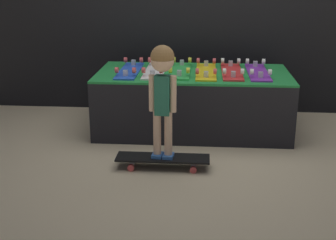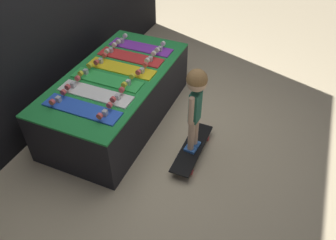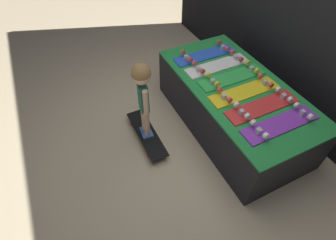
{
  "view_description": "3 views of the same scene",
  "coord_description": "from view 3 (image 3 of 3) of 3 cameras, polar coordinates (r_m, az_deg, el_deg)",
  "views": [
    {
      "loc": [
        0.1,
        -3.8,
        1.52
      ],
      "look_at": [
        -0.18,
        -0.23,
        0.34
      ],
      "focal_mm": 50.0,
      "sensor_mm": 36.0,
      "label": 1
    },
    {
      "loc": [
        -2.37,
        -1.07,
        2.39
      ],
      "look_at": [
        -0.18,
        -0.13,
        0.33
      ],
      "focal_mm": 35.0,
      "sensor_mm": 36.0,
      "label": 2
    },
    {
      "loc": [
        1.55,
        -1.0,
        2.25
      ],
      "look_at": [
        -0.12,
        -0.19,
        0.28
      ],
      "focal_mm": 28.0,
      "sensor_mm": 36.0,
      "label": 3
    }
  ],
  "objects": [
    {
      "name": "skateboard_red_on_rack",
      "position": [
        2.56,
        19.86,
        2.91
      ],
      "size": [
        0.19,
        0.74,
        0.09
      ],
      "color": "red",
      "rests_on": "display_rack"
    },
    {
      "name": "skateboard_on_floor",
      "position": [
        2.86,
        -4.68,
        -3.04
      ],
      "size": [
        0.74,
        0.19,
        0.09
      ],
      "color": "black",
      "rests_on": "ground_plane"
    },
    {
      "name": "skateboard_green_on_rack",
      "position": [
        2.82,
        13.79,
        9.15
      ],
      "size": [
        0.19,
        0.74,
        0.09
      ],
      "color": "green",
      "rests_on": "display_rack"
    },
    {
      "name": "skateboard_white_on_rack",
      "position": [
        2.95,
        10.73,
        11.7
      ],
      "size": [
        0.19,
        0.74,
        0.09
      ],
      "color": "white",
      "rests_on": "display_rack"
    },
    {
      "name": "skateboard_blue_on_rack",
      "position": [
        3.11,
        8.02,
        14.01
      ],
      "size": [
        0.19,
        0.74,
        0.09
      ],
      "color": "blue",
      "rests_on": "display_rack"
    },
    {
      "name": "skateboard_yellow_on_rack",
      "position": [
        2.66,
        16.31,
        6.06
      ],
      "size": [
        0.19,
        0.74,
        0.09
      ],
      "color": "yellow",
      "rests_on": "display_rack"
    },
    {
      "name": "child",
      "position": [
        2.41,
        -5.58,
        6.77
      ],
      "size": [
        0.21,
        0.18,
        0.89
      ],
      "rotation": [
        0.0,
        0.0,
        -0.1
      ],
      "color": "#3870C6",
      "rests_on": "skateboard_on_floor"
    },
    {
      "name": "skateboard_purple_on_rack",
      "position": [
        2.45,
        23.27,
        -0.69
      ],
      "size": [
        0.19,
        0.74,
        0.09
      ],
      "color": "purple",
      "rests_on": "display_rack"
    },
    {
      "name": "display_rack",
      "position": [
        2.93,
        13.83,
        3.05
      ],
      "size": [
        1.81,
        0.91,
        0.57
      ],
      "color": "black",
      "rests_on": "ground_plane"
    },
    {
      "name": "ground_plane",
      "position": [
        2.91,
        4.41,
        -4.12
      ],
      "size": [
        16.0,
        16.0,
        0.0
      ],
      "primitive_type": "plane",
      "color": "beige"
    }
  ]
}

